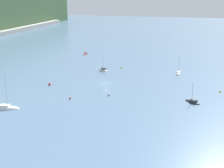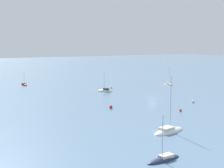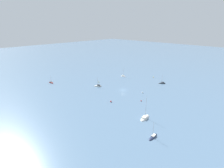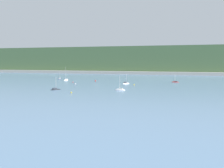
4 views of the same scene
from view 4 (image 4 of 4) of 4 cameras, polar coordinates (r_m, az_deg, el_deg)
ground_plane at (r=140.22m, az=-4.08°, el=-0.08°), size 600.00×600.00×0.00m
hillside_ridge at (r=290.73m, az=5.70°, el=6.20°), size 462.45×79.85×31.89m
shore_town_strip at (r=248.26m, az=4.13°, el=2.94°), size 393.08×6.00×3.22m
sailboat_0 at (r=111.12m, az=2.17°, el=-1.62°), size 5.17×1.95×8.29m
sailboat_1 at (r=185.35m, az=-13.49°, el=1.28°), size 2.08×6.18×7.24m
sailboat_2 at (r=159.36m, az=16.20°, el=0.46°), size 5.11×2.07×6.05m
sailboat_3 at (r=142.25m, az=3.65°, el=0.06°), size 4.94×5.44×7.72m
sailboat_4 at (r=171.53m, az=-11.91°, el=0.96°), size 3.83×7.98×11.38m
sailboat_5 at (r=116.64m, az=-14.56°, el=-1.42°), size 5.02×5.47×7.00m
mooring_buoy_0 at (r=140.35m, az=-9.53°, el=0.03°), size 0.80×0.80×0.80m
mooring_buoy_1 at (r=160.61m, az=-4.36°, el=0.85°), size 0.87×0.87×0.87m
mooring_buoy_2 at (r=103.12m, az=-10.61°, el=-2.19°), size 0.61×0.61×0.61m
mooring_buoy_3 at (r=152.99m, az=-10.15°, el=0.47°), size 0.63×0.63×0.63m
mooring_buoy_4 at (r=134.90m, az=5.80°, el=-0.19°), size 0.64×0.64×0.64m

